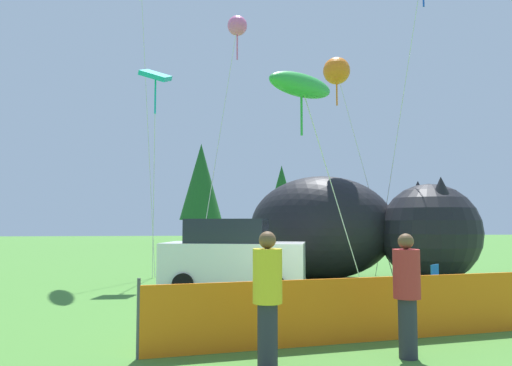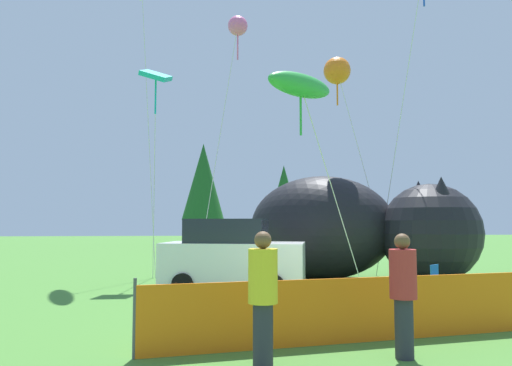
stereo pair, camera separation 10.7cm
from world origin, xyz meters
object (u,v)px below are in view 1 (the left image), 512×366
at_px(parked_car, 233,256).
at_px(kite_teal_diamond, 156,79).
at_px(inflatable_cat, 353,231).
at_px(kite_pink_octopus, 237,27).
at_px(folding_chair, 440,279).
at_px(kite_orange_flower, 337,71).
at_px(spectator_in_blue_shirt, 267,293).
at_px(kite_green_fish, 301,86).
at_px(spectator_in_green_shirt, 407,290).

bearing_deg(parked_car, kite_teal_diamond, 149.16).
distance_m(inflatable_cat, kite_teal_diamond, 8.37).
bearing_deg(kite_pink_octopus, parked_car, -96.24).
bearing_deg(folding_chair, kite_orange_flower, 147.99).
bearing_deg(kite_teal_diamond, folding_chair, -31.92).
bearing_deg(kite_orange_flower, kite_pink_octopus, 171.62).
distance_m(spectator_in_blue_shirt, kite_green_fish, 7.42).
bearing_deg(kite_orange_flower, kite_teal_diamond, -172.49).
bearing_deg(inflatable_cat, spectator_in_green_shirt, -75.77).
bearing_deg(folding_chair, spectator_in_green_shirt, -73.63).
height_order(inflatable_cat, spectator_in_blue_shirt, inflatable_cat).
height_order(kite_teal_diamond, kite_green_fish, kite_teal_diamond).
height_order(inflatable_cat, kite_pink_octopus, kite_pink_octopus).
relative_size(spectator_in_blue_shirt, kite_green_fish, 0.31).
xyz_separation_m(folding_chair, kite_green_fish, (-3.45, 0.34, 4.93)).
bearing_deg(inflatable_cat, spectator_in_blue_shirt, -86.43).
bearing_deg(kite_pink_octopus, inflatable_cat, -25.01).
distance_m(parked_car, kite_pink_octopus, 9.09).
height_order(folding_chair, kite_teal_diamond, kite_teal_diamond).
distance_m(spectator_in_blue_shirt, kite_teal_diamond, 11.76).
bearing_deg(spectator_in_green_shirt, kite_pink_octopus, 97.95).
bearing_deg(kite_orange_flower, kite_green_fish, -115.40).
xyz_separation_m(kite_orange_flower, kite_pink_octopus, (-3.65, 0.54, 1.71)).
bearing_deg(parked_car, kite_pink_octopus, 98.28).
relative_size(inflatable_cat, kite_orange_flower, 0.97).
bearing_deg(parked_car, kite_green_fish, -34.50).
xyz_separation_m(inflatable_cat, kite_orange_flower, (-0.12, 1.22, 5.87)).
bearing_deg(kite_pink_octopus, kite_green_fish, -78.22).
height_order(parked_car, kite_teal_diamond, kite_teal_diamond).
xyz_separation_m(spectator_in_blue_shirt, spectator_in_green_shirt, (2.08, 0.30, -0.02)).
bearing_deg(spectator_in_blue_shirt, kite_orange_flower, 68.94).
height_order(parked_car, kite_orange_flower, kite_orange_flower).
bearing_deg(folding_chair, inflatable_cat, 149.24).
bearing_deg(kite_green_fish, spectator_in_green_shirt, -86.20).
distance_m(kite_pink_octopus, kite_green_fish, 6.96).
bearing_deg(inflatable_cat, kite_orange_flower, 123.29).
relative_size(inflatable_cat, kite_green_fish, 1.33).
bearing_deg(spectator_in_green_shirt, folding_chair, 58.49).
xyz_separation_m(spectator_in_green_shirt, kite_orange_flower, (2.10, 10.57, 6.53)).
height_order(spectator_in_green_shirt, kite_pink_octopus, kite_pink_octopus).
xyz_separation_m(parked_car, spectator_in_blue_shirt, (-0.11, -7.54, 0.00)).
bearing_deg(kite_pink_octopus, kite_orange_flower, -8.38).
xyz_separation_m(folding_chair, spectator_in_green_shirt, (-3.09, -5.04, 0.46)).
distance_m(kite_orange_flower, kite_teal_diamond, 6.61).
bearing_deg(inflatable_cat, kite_teal_diamond, -155.52).
distance_m(folding_chair, kite_green_fish, 6.03).
xyz_separation_m(spectator_in_green_shirt, kite_teal_diamond, (-4.41, 9.71, 5.76)).
distance_m(parked_car, spectator_in_green_shirt, 7.51).
bearing_deg(kite_teal_diamond, kite_orange_flower, 7.51).
xyz_separation_m(spectator_in_blue_shirt, kite_orange_flower, (4.18, 10.86, 6.51)).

